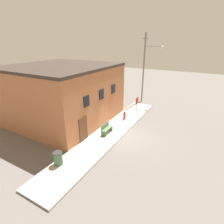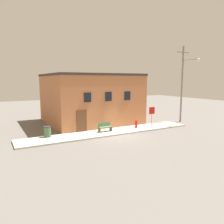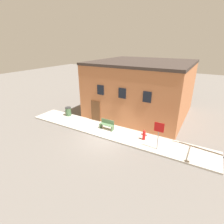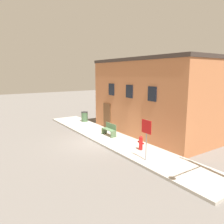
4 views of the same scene
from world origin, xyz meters
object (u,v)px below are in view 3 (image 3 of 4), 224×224
object	(u,v)px
stop_sign	(159,131)
trash_bin	(68,111)
fire_hydrant	(144,135)
bench	(107,125)

from	to	relation	value
stop_sign	trash_bin	distance (m)	10.29
fire_hydrant	trash_bin	distance (m)	8.82
bench	trash_bin	size ratio (longest dim) A/B	1.42
fire_hydrant	bench	bearing A→B (deg)	178.35
stop_sign	trash_bin	world-z (taller)	stop_sign
stop_sign	bench	bearing A→B (deg)	169.30
fire_hydrant	trash_bin	bearing A→B (deg)	175.17
stop_sign	bench	size ratio (longest dim) A/B	1.64
fire_hydrant	trash_bin	world-z (taller)	trash_bin
fire_hydrant	bench	xyz separation A→B (m)	(-3.55, 0.10, 0.00)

